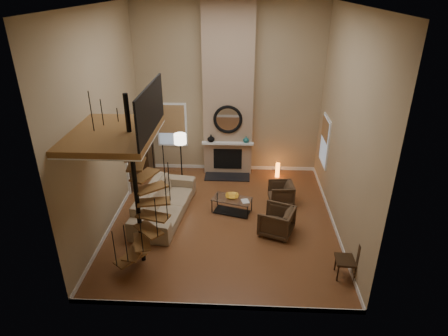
{
  "coord_description": "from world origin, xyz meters",
  "views": [
    {
      "loc": [
        0.48,
        -9.04,
        5.98
      ],
      "look_at": [
        0.0,
        0.4,
        1.4
      ],
      "focal_mm": 31.14,
      "sensor_mm": 36.0,
      "label": 1
    }
  ],
  "objects_px": {
    "sofa": "(164,202)",
    "side_chair": "(351,257)",
    "armchair_far": "(279,222)",
    "accent_lamp": "(278,170)",
    "armchair_near": "(283,193)",
    "floor_lamp": "(180,143)",
    "coffee_table": "(232,204)",
    "hutch": "(145,147)"
  },
  "relations": [
    {
      "from": "armchair_near",
      "to": "floor_lamp",
      "type": "relative_size",
      "value": 0.41
    },
    {
      "from": "armchair_near",
      "to": "armchair_far",
      "type": "distance_m",
      "value": 1.55
    },
    {
      "from": "armchair_far",
      "to": "coffee_table",
      "type": "relative_size",
      "value": 0.69
    },
    {
      "from": "accent_lamp",
      "to": "sofa",
      "type": "bearing_deg",
      "value": -143.16
    },
    {
      "from": "hutch",
      "to": "side_chair",
      "type": "height_order",
      "value": "hutch"
    },
    {
      "from": "armchair_near",
      "to": "floor_lamp",
      "type": "height_order",
      "value": "floor_lamp"
    },
    {
      "from": "sofa",
      "to": "side_chair",
      "type": "distance_m",
      "value": 5.14
    },
    {
      "from": "coffee_table",
      "to": "floor_lamp",
      "type": "height_order",
      "value": "floor_lamp"
    },
    {
      "from": "armchair_far",
      "to": "coffee_table",
      "type": "distance_m",
      "value": 1.58
    },
    {
      "from": "hutch",
      "to": "armchair_far",
      "type": "xyz_separation_m",
      "value": [
        4.26,
        -3.33,
        -0.6
      ]
    },
    {
      "from": "armchair_far",
      "to": "floor_lamp",
      "type": "bearing_deg",
      "value": -111.25
    },
    {
      "from": "armchair_near",
      "to": "accent_lamp",
      "type": "xyz_separation_m",
      "value": [
        -0.03,
        1.74,
        -0.1
      ]
    },
    {
      "from": "armchair_near",
      "to": "coffee_table",
      "type": "xyz_separation_m",
      "value": [
        -1.49,
        -0.58,
        -0.07
      ]
    },
    {
      "from": "armchair_near",
      "to": "coffee_table",
      "type": "bearing_deg",
      "value": -73.93
    },
    {
      "from": "armchair_near",
      "to": "coffee_table",
      "type": "height_order",
      "value": "armchair_near"
    },
    {
      "from": "sofa",
      "to": "side_chair",
      "type": "bearing_deg",
      "value": -109.76
    },
    {
      "from": "armchair_far",
      "to": "floor_lamp",
      "type": "height_order",
      "value": "floor_lamp"
    },
    {
      "from": "coffee_table",
      "to": "side_chair",
      "type": "relative_size",
      "value": 1.22
    },
    {
      "from": "coffee_table",
      "to": "accent_lamp",
      "type": "height_order",
      "value": "accent_lamp"
    },
    {
      "from": "armchair_near",
      "to": "coffee_table",
      "type": "relative_size",
      "value": 0.59
    },
    {
      "from": "sofa",
      "to": "side_chair",
      "type": "relative_size",
      "value": 2.89
    },
    {
      "from": "sofa",
      "to": "coffee_table",
      "type": "xyz_separation_m",
      "value": [
        1.9,
        0.19,
        -0.11
      ]
    },
    {
      "from": "armchair_far",
      "to": "accent_lamp",
      "type": "distance_m",
      "value": 3.28
    },
    {
      "from": "floor_lamp",
      "to": "side_chair",
      "type": "bearing_deg",
      "value": -44.2
    },
    {
      "from": "armchair_far",
      "to": "armchair_near",
      "type": "bearing_deg",
      "value": -167.56
    },
    {
      "from": "armchair_far",
      "to": "floor_lamp",
      "type": "xyz_separation_m",
      "value": [
        -2.93,
        2.66,
        1.06
      ]
    },
    {
      "from": "accent_lamp",
      "to": "side_chair",
      "type": "xyz_separation_m",
      "value": [
        1.23,
        -4.84,
        0.28
      ]
    },
    {
      "from": "sofa",
      "to": "armchair_near",
      "type": "xyz_separation_m",
      "value": [
        3.38,
        0.78,
        -0.04
      ]
    },
    {
      "from": "armchair_far",
      "to": "accent_lamp",
      "type": "xyz_separation_m",
      "value": [
        0.2,
        3.27,
        -0.1
      ]
    },
    {
      "from": "side_chair",
      "to": "armchair_near",
      "type": "bearing_deg",
      "value": 111.04
    },
    {
      "from": "sofa",
      "to": "floor_lamp",
      "type": "xyz_separation_m",
      "value": [
        0.22,
        1.91,
        1.02
      ]
    },
    {
      "from": "sofa",
      "to": "coffee_table",
      "type": "distance_m",
      "value": 1.91
    },
    {
      "from": "armchair_near",
      "to": "hutch",
      "type": "bearing_deg",
      "value": -117.16
    },
    {
      "from": "accent_lamp",
      "to": "armchair_far",
      "type": "bearing_deg",
      "value": -93.52
    },
    {
      "from": "armchair_near",
      "to": "armchair_far",
      "type": "relative_size",
      "value": 0.85
    },
    {
      "from": "hutch",
      "to": "sofa",
      "type": "distance_m",
      "value": 2.86
    },
    {
      "from": "accent_lamp",
      "to": "hutch",
      "type": "bearing_deg",
      "value": 179.2
    },
    {
      "from": "coffee_table",
      "to": "hutch",
      "type": "bearing_deg",
      "value": 141.56
    },
    {
      "from": "hutch",
      "to": "sofa",
      "type": "bearing_deg",
      "value": -66.78
    },
    {
      "from": "hutch",
      "to": "accent_lamp",
      "type": "xyz_separation_m",
      "value": [
        4.46,
        -0.06,
        -0.7
      ]
    },
    {
      "from": "hutch",
      "to": "floor_lamp",
      "type": "height_order",
      "value": "hutch"
    },
    {
      "from": "coffee_table",
      "to": "armchair_far",
      "type": "bearing_deg",
      "value": -37.11
    }
  ]
}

